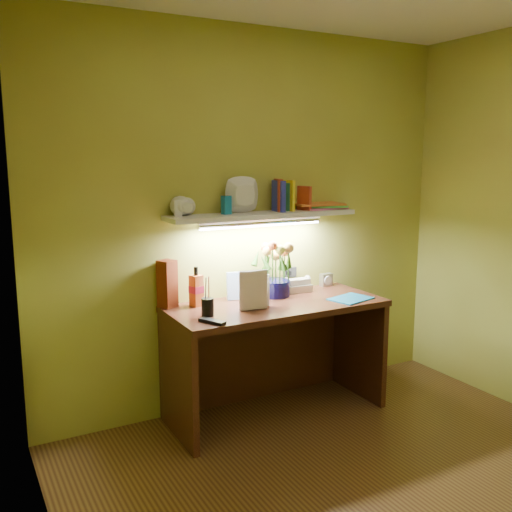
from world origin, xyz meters
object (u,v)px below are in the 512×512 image
(telephone, at_px, (297,284))
(desk_clock, at_px, (326,280))
(flower_bouquet, at_px, (274,268))
(desk, at_px, (276,359))
(whisky_bottle, at_px, (196,286))

(telephone, distance_m, desk_clock, 0.28)
(flower_bouquet, bearing_deg, telephone, 8.43)
(flower_bouquet, distance_m, desk_clock, 0.50)
(desk, height_order, telephone, telephone)
(desk_clock, relative_size, whisky_bottle, 0.36)
(flower_bouquet, xyz_separation_m, telephone, (0.20, 0.03, -0.13))
(whisky_bottle, bearing_deg, desk_clock, 3.65)
(desk, relative_size, flower_bouquet, 3.75)
(telephone, xyz_separation_m, whisky_bottle, (-0.76, -0.02, 0.07))
(flower_bouquet, height_order, desk_clock, flower_bouquet)
(flower_bouquet, xyz_separation_m, whisky_bottle, (-0.56, 0.01, -0.06))
(telephone, bearing_deg, flower_bouquet, -168.02)
(desk, xyz_separation_m, telephone, (0.28, 0.20, 0.43))
(desk, relative_size, whisky_bottle, 5.59)
(telephone, distance_m, whisky_bottle, 0.76)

